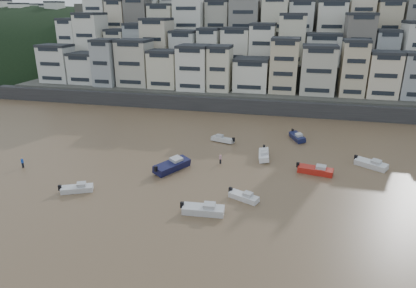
% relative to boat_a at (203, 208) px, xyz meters
% --- Properties ---
extents(ground, '(400.00, 400.00, 0.00)m').
position_rel_boat_a_xyz_m(ground, '(-12.70, -15.46, -0.79)').
color(ground, brown).
rests_on(ground, ground).
extents(sea_strip, '(340.00, 340.00, 0.00)m').
position_rel_boat_a_xyz_m(sea_strip, '(-122.70, 129.54, -0.78)').
color(sea_strip, '#3F4D5A').
rests_on(sea_strip, ground).
extents(harbor_wall, '(140.00, 3.00, 3.50)m').
position_rel_boat_a_xyz_m(harbor_wall, '(-2.70, 49.54, 0.96)').
color(harbor_wall, '#38383A').
rests_on(harbor_wall, ground).
extents(hillside, '(141.04, 66.00, 50.00)m').
position_rel_boat_a_xyz_m(hillside, '(2.03, 89.38, 12.22)').
color(hillside, '#4C4C47').
rests_on(hillside, ground).
extents(headland, '(216.00, 135.00, 53.33)m').
position_rel_boat_a_xyz_m(headland, '(-107.70, 119.54, -0.77)').
color(headland, black).
rests_on(headland, ground).
extents(boat_a, '(5.90, 2.28, 1.58)m').
position_rel_boat_a_xyz_m(boat_a, '(0.00, 0.00, 0.00)').
color(boat_a, silver).
rests_on(boat_a, ground).
extents(boat_g, '(5.64, 4.53, 1.51)m').
position_rel_boat_a_xyz_m(boat_g, '(23.16, 20.35, -0.03)').
color(boat_g, silver).
rests_on(boat_g, ground).
extents(boat_d, '(6.13, 2.99, 1.60)m').
position_rel_boat_a_xyz_m(boat_d, '(14.24, 15.85, 0.01)').
color(boat_d, '#B51F16').
rests_on(boat_d, ground).
extents(boat_i, '(3.75, 5.82, 1.51)m').
position_rel_boat_a_xyz_m(boat_i, '(11.31, 31.56, -0.03)').
color(boat_i, '#13183E').
rests_on(boat_i, ground).
extents(boat_c, '(5.44, 7.42, 1.95)m').
position_rel_boat_a_xyz_m(boat_c, '(-8.14, 11.98, 0.19)').
color(boat_c, '#12143B').
rests_on(boat_c, ground).
extents(boat_e, '(2.36, 5.80, 1.54)m').
position_rel_boat_a_xyz_m(boat_e, '(5.79, 20.38, -0.02)').
color(boat_e, white).
rests_on(boat_e, ground).
extents(boat_j, '(5.01, 3.42, 1.31)m').
position_rel_boat_a_xyz_m(boat_j, '(-18.87, 1.73, -0.14)').
color(boat_j, silver).
rests_on(boat_j, ground).
extents(boat_b, '(4.82, 3.26, 1.26)m').
position_rel_boat_a_xyz_m(boat_b, '(4.48, 4.80, -0.16)').
color(boat_b, silver).
rests_on(boat_b, ground).
extents(boat_h, '(5.22, 2.97, 1.35)m').
position_rel_boat_a_xyz_m(boat_h, '(-2.81, 26.99, -0.11)').
color(boat_h, silver).
rests_on(boat_h, ground).
extents(person_blue, '(0.44, 0.44, 1.74)m').
position_rel_boat_a_xyz_m(person_blue, '(-32.21, 7.36, 0.08)').
color(person_blue, blue).
rests_on(person_blue, ground).
extents(person_pink, '(0.44, 0.44, 1.74)m').
position_rel_boat_a_xyz_m(person_pink, '(-1.11, 16.37, 0.08)').
color(person_pink, '#C2899A').
rests_on(person_pink, ground).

